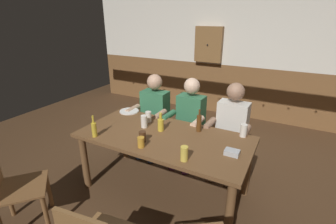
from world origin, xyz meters
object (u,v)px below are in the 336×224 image
(dining_table, at_px, (164,143))
(pint_glass_1, at_px, (184,154))
(bottle_0, at_px, (161,124))
(pint_glass_3, at_px, (141,142))
(pint_glass_0, at_px, (144,121))
(wall_dart_cabinet, at_px, (209,44))
(chair_empty_near_right, at_px, (12,187))
(person_2, at_px, (231,127))
(condiment_caddy, at_px, (232,152))
(bottle_1, at_px, (94,129))
(person_0, at_px, (153,112))
(bottle_2, at_px, (199,123))
(plate_0, at_px, (129,111))
(pint_glass_2, at_px, (142,137))
(pint_glass_4, at_px, (148,117))
(person_1, at_px, (188,119))
(pint_glass_5, at_px, (244,131))

(dining_table, bearing_deg, pint_glass_1, -40.64)
(bottle_0, distance_m, pint_glass_3, 0.42)
(pint_glass_3, bearing_deg, pint_glass_0, 119.44)
(bottle_0, bearing_deg, wall_dart_cabinet, 98.34)
(chair_empty_near_right, relative_size, pint_glass_1, 6.10)
(person_2, height_order, chair_empty_near_right, person_2)
(condiment_caddy, bearing_deg, bottle_1, -166.82)
(pint_glass_0, bearing_deg, person_0, 112.75)
(bottle_2, bearing_deg, bottle_1, -145.42)
(chair_empty_near_right, bearing_deg, plate_0, 122.38)
(pint_glass_2, bearing_deg, pint_glass_0, 120.43)
(wall_dart_cabinet, bearing_deg, bottle_2, -72.28)
(chair_empty_near_right, height_order, pint_glass_3, chair_empty_near_right)
(wall_dart_cabinet, bearing_deg, plate_0, -97.21)
(pint_glass_0, bearing_deg, pint_glass_4, 105.01)
(pint_glass_2, relative_size, pint_glass_4, 0.88)
(person_0, height_order, plate_0, person_0)
(person_1, xyz_separation_m, condiment_caddy, (0.78, -0.74, 0.09))
(person_0, distance_m, plate_0, 0.37)
(condiment_caddy, height_order, bottle_1, bottle_1)
(plate_0, bearing_deg, pint_glass_4, -20.83)
(plate_0, distance_m, pint_glass_4, 0.45)
(bottle_0, relative_size, pint_glass_4, 1.66)
(person_1, height_order, condiment_caddy, person_1)
(pint_glass_5, bearing_deg, pint_glass_1, -116.76)
(pint_glass_0, bearing_deg, person_1, 63.30)
(bottle_2, distance_m, pint_glass_3, 0.73)
(plate_0, bearing_deg, chair_empty_near_right, -98.61)
(wall_dart_cabinet, bearing_deg, person_0, -92.63)
(plate_0, xyz_separation_m, pint_glass_4, (0.42, -0.16, 0.06))
(plate_0, height_order, pint_glass_0, pint_glass_0)
(bottle_2, height_order, pint_glass_4, bottle_2)
(person_1, height_order, chair_empty_near_right, person_1)
(pint_glass_0, bearing_deg, person_2, 35.03)
(dining_table, xyz_separation_m, bottle_1, (-0.67, -0.38, 0.19))
(pint_glass_4, bearing_deg, person_0, 115.30)
(plate_0, height_order, pint_glass_1, pint_glass_1)
(chair_empty_near_right, xyz_separation_m, plate_0, (0.24, 1.57, 0.28))
(condiment_caddy, xyz_separation_m, bottle_1, (-1.44, -0.34, 0.07))
(chair_empty_near_right, bearing_deg, pint_glass_4, 105.99)
(condiment_caddy, distance_m, pint_glass_2, 0.93)
(person_2, bearing_deg, wall_dart_cabinet, -61.06)
(person_0, height_order, bottle_0, person_0)
(person_1, bearing_deg, dining_table, 92.90)
(pint_glass_0, bearing_deg, pint_glass_5, 16.03)
(chair_empty_near_right, bearing_deg, bottle_0, 94.73)
(person_1, height_order, plate_0, person_1)
(bottle_1, xyz_separation_m, pint_glass_0, (0.35, 0.46, -0.02))
(person_0, xyz_separation_m, wall_dart_cabinet, (0.09, 2.04, 0.77))
(dining_table, distance_m, pint_glass_4, 0.46)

